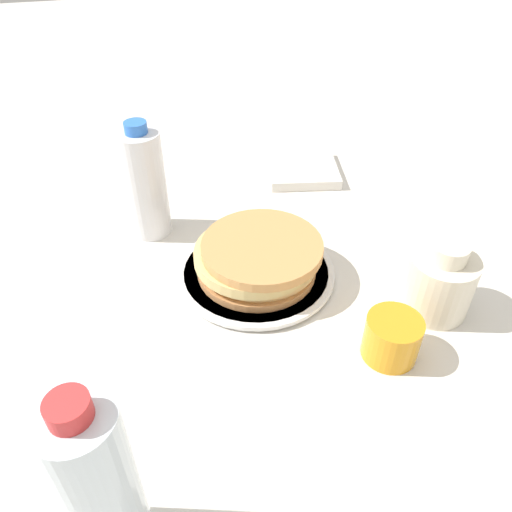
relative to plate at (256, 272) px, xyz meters
name	(u,v)px	position (x,y,z in m)	size (l,w,h in m)	color
ground_plane	(248,269)	(-0.02, -0.01, -0.01)	(4.00, 4.00, 0.00)	silver
plate	(256,272)	(0.00, 0.00, 0.00)	(0.25, 0.25, 0.01)	white
pancake_stack	(258,256)	(0.00, 0.00, 0.03)	(0.20, 0.20, 0.06)	#BD7D49
juice_glass	(392,338)	(0.20, 0.14, 0.02)	(0.07, 0.07, 0.06)	orange
cream_jug	(440,282)	(0.13, 0.24, 0.04)	(0.10, 0.10, 0.12)	beige
water_bottle_near	(100,487)	(0.35, -0.22, 0.10)	(0.07, 0.07, 0.23)	silver
water_bottle_mid	(145,184)	(-0.16, -0.15, 0.09)	(0.07, 0.07, 0.20)	white
napkin	(302,169)	(-0.29, 0.17, 0.00)	(0.17, 0.16, 0.02)	white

